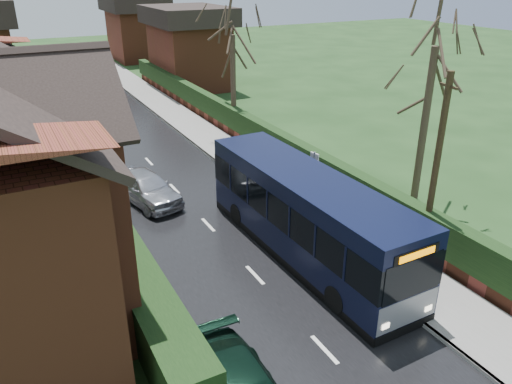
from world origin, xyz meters
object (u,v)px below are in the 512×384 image
bus (306,217)px  bus_stop_sign (314,175)px  telegraph_pole (436,170)px  car_silver (146,187)px

bus → bus_stop_sign: 2.92m
bus → telegraph_pole: (3.60, -2.05, 1.79)m
car_silver → bus: bearing=-75.0°
bus_stop_sign → bus: bearing=-137.9°
bus_stop_sign → telegraph_pole: telegraph_pole is taller
bus → bus_stop_sign: bus is taller
telegraph_pole → car_silver: bearing=140.8°
bus_stop_sign → telegraph_pole: 4.89m
bus_stop_sign → telegraph_pole: size_ratio=0.44×
car_silver → telegraph_pole: 11.82m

